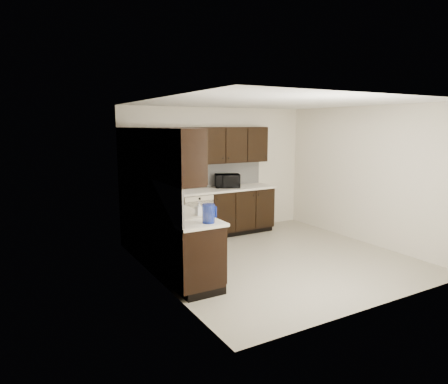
# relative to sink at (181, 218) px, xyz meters

# --- Properties ---
(floor) EXTENTS (4.00, 4.00, 0.00)m
(floor) POSITION_rel_sink_xyz_m (1.68, 0.01, -0.88)
(floor) COLOR #A69F89
(floor) RESTS_ON ground
(ceiling) EXTENTS (4.00, 4.00, 0.00)m
(ceiling) POSITION_rel_sink_xyz_m (1.68, 0.01, 1.62)
(ceiling) COLOR white
(ceiling) RESTS_ON wall_back
(wall_back) EXTENTS (4.00, 0.02, 2.50)m
(wall_back) POSITION_rel_sink_xyz_m (1.68, 2.01, 0.37)
(wall_back) COLOR beige
(wall_back) RESTS_ON floor
(wall_left) EXTENTS (0.02, 4.00, 2.50)m
(wall_left) POSITION_rel_sink_xyz_m (-0.32, 0.01, 0.37)
(wall_left) COLOR beige
(wall_left) RESTS_ON floor
(wall_right) EXTENTS (0.02, 4.00, 2.50)m
(wall_right) POSITION_rel_sink_xyz_m (3.68, 0.01, 0.37)
(wall_right) COLOR beige
(wall_right) RESTS_ON floor
(wall_front) EXTENTS (4.00, 0.02, 2.50)m
(wall_front) POSITION_rel_sink_xyz_m (1.68, -1.99, 0.37)
(wall_front) COLOR beige
(wall_front) RESTS_ON floor
(lower_cabinets) EXTENTS (3.00, 2.80, 0.90)m
(lower_cabinets) POSITION_rel_sink_xyz_m (0.67, 1.12, -0.47)
(lower_cabinets) COLOR black
(lower_cabinets) RESTS_ON floor
(countertop) EXTENTS (3.03, 2.83, 0.04)m
(countertop) POSITION_rel_sink_xyz_m (0.67, 1.12, 0.04)
(countertop) COLOR silver
(countertop) RESTS_ON lower_cabinets
(backsplash) EXTENTS (3.00, 2.80, 0.48)m
(backsplash) POSITION_rel_sink_xyz_m (0.46, 1.33, 0.30)
(backsplash) COLOR #B5B4B0
(backsplash) RESTS_ON countertop
(upper_cabinets) EXTENTS (3.00, 2.80, 0.70)m
(upper_cabinets) POSITION_rel_sink_xyz_m (0.58, 1.22, 0.89)
(upper_cabinets) COLOR black
(upper_cabinets) RESTS_ON wall_back
(dishwasher) EXTENTS (0.58, 0.04, 0.78)m
(dishwasher) POSITION_rel_sink_xyz_m (0.98, 1.42, -0.33)
(dishwasher) COLOR beige
(dishwasher) RESTS_ON lower_cabinets
(sink) EXTENTS (0.54, 0.82, 0.42)m
(sink) POSITION_rel_sink_xyz_m (0.00, 0.00, 0.00)
(sink) COLOR beige
(sink) RESTS_ON countertop
(microwave) EXTENTS (0.57, 0.49, 0.26)m
(microwave) POSITION_rel_sink_xyz_m (1.76, 1.74, 0.19)
(microwave) COLOR black
(microwave) RESTS_ON countertop
(soap_bottle_a) EXTENTS (0.10, 0.10, 0.20)m
(soap_bottle_a) POSITION_rel_sink_xyz_m (0.15, -0.27, 0.16)
(soap_bottle_a) COLOR gray
(soap_bottle_a) RESTS_ON countertop
(soap_bottle_b) EXTENTS (0.09, 0.09, 0.22)m
(soap_bottle_b) POSITION_rel_sink_xyz_m (-0.09, 0.80, 0.17)
(soap_bottle_b) COLOR gray
(soap_bottle_b) RESTS_ON countertop
(toaster_oven) EXTENTS (0.39, 0.32, 0.23)m
(toaster_oven) POSITION_rel_sink_xyz_m (0.56, 1.72, 0.17)
(toaster_oven) COLOR silver
(toaster_oven) RESTS_ON countertop
(storage_bin) EXTENTS (0.51, 0.42, 0.18)m
(storage_bin) POSITION_rel_sink_xyz_m (0.03, 0.75, 0.15)
(storage_bin) COLOR silver
(storage_bin) RESTS_ON countertop
(blue_pitcher) EXTENTS (0.20, 0.20, 0.24)m
(blue_pitcher) POSITION_rel_sink_xyz_m (0.10, -0.65, 0.18)
(blue_pitcher) COLOR navy
(blue_pitcher) RESTS_ON countertop
(teal_tumbler) EXTENTS (0.10, 0.10, 0.20)m
(teal_tumbler) POSITION_rel_sink_xyz_m (0.18, 1.21, 0.16)
(teal_tumbler) COLOR #0B7782
(teal_tumbler) RESTS_ON countertop
(paper_towel_roll) EXTENTS (0.17, 0.17, 0.31)m
(paper_towel_roll) POSITION_rel_sink_xyz_m (0.04, 1.36, 0.21)
(paper_towel_roll) COLOR white
(paper_towel_roll) RESTS_ON countertop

